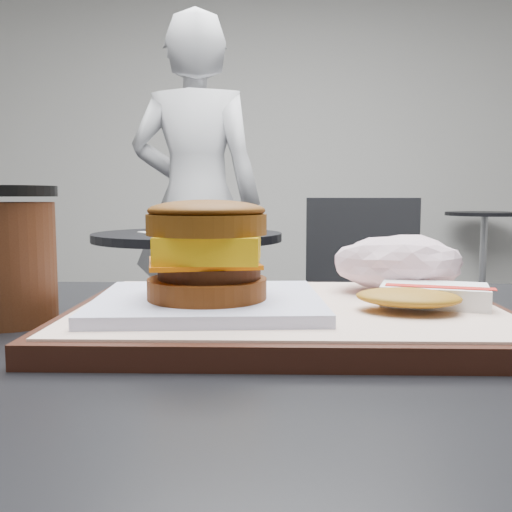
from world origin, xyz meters
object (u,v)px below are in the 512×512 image
(serving_tray, at_px, (288,315))
(breakfast_sandwich, at_px, (208,263))
(neighbor_chair, at_px, (327,300))
(patron, at_px, (196,202))
(hash_brown, at_px, (423,296))
(crumpled_wrapper, at_px, (399,263))
(coffee_cup, at_px, (12,257))
(neighbor_table, at_px, (188,286))

(serving_tray, bearing_deg, breakfast_sandwich, -159.57)
(neighbor_chair, bearing_deg, patron, 129.85)
(hash_brown, relative_size, crumpled_wrapper, 1.01)
(coffee_cup, relative_size, neighbor_table, 0.17)
(breakfast_sandwich, xyz_separation_m, patron, (-0.30, 2.23, 0.03))
(serving_tray, xyz_separation_m, patron, (-0.37, 2.20, 0.08))
(hash_brown, bearing_deg, neighbor_chair, 87.34)
(coffee_cup, relative_size, neighbor_chair, 0.14)
(breakfast_sandwich, xyz_separation_m, hash_brown, (0.18, 0.01, -0.03))
(coffee_cup, bearing_deg, patron, 93.15)
(neighbor_table, bearing_deg, crumpled_wrapper, -74.06)
(crumpled_wrapper, height_order, neighbor_chair, neighbor_chair)
(patron, bearing_deg, neighbor_table, 99.84)
(hash_brown, xyz_separation_m, coffee_cup, (-0.36, 0.02, 0.03))
(serving_tray, distance_m, hash_brown, 0.12)
(coffee_cup, xyz_separation_m, neighbor_chair, (0.44, 1.53, -0.32))
(serving_tray, relative_size, hash_brown, 2.93)
(neighbor_table, xyz_separation_m, neighbor_chair, (0.51, -0.07, -0.04))
(serving_tray, height_order, neighbor_table, serving_tray)
(coffee_cup, bearing_deg, neighbor_chair, 74.13)
(breakfast_sandwich, bearing_deg, serving_tray, 20.43)
(hash_brown, height_order, neighbor_table, hash_brown)
(serving_tray, bearing_deg, neighbor_table, 101.44)
(serving_tray, relative_size, neighbor_table, 0.51)
(neighbor_table, height_order, patron, patron)
(hash_brown, height_order, neighbor_chair, neighbor_chair)
(coffee_cup, bearing_deg, serving_tray, -0.75)
(breakfast_sandwich, bearing_deg, patron, 97.70)
(hash_brown, distance_m, patron, 2.27)
(hash_brown, xyz_separation_m, neighbor_table, (-0.44, 1.62, -0.25))
(neighbor_chair, bearing_deg, neighbor_table, 172.20)
(breakfast_sandwich, distance_m, patron, 2.25)
(neighbor_chair, bearing_deg, serving_tray, -96.93)
(serving_tray, height_order, hash_brown, hash_brown)
(neighbor_chair, bearing_deg, coffee_cup, -105.87)
(neighbor_table, distance_m, patron, 0.67)
(crumpled_wrapper, distance_m, coffee_cup, 0.37)
(neighbor_table, bearing_deg, hash_brown, -74.83)
(coffee_cup, height_order, neighbor_table, coffee_cup)
(breakfast_sandwich, relative_size, neighbor_chair, 0.23)
(crumpled_wrapper, relative_size, neighbor_chair, 0.15)
(crumpled_wrapper, distance_m, neighbor_chair, 1.50)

